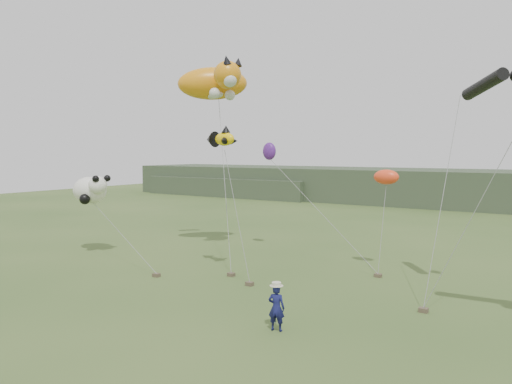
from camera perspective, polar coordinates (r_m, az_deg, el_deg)
ground at (r=19.05m, az=-2.92°, el=-14.05°), size 120.00×120.00×0.00m
headland at (r=60.97m, az=20.11°, el=0.42°), size 90.00×13.00×4.00m
festival_attendant at (r=17.43m, az=2.35°, el=-13.08°), size 0.65×0.50×1.60m
sandbag_anchors at (r=23.36m, az=2.96°, el=-10.29°), size 12.70×6.14×0.17m
cat_kite at (r=30.35m, az=-4.62°, el=12.40°), size 5.62×4.37×2.39m
fish_kite at (r=24.33m, az=-4.19°, el=6.10°), size 2.04×1.37×1.04m
panda_kite at (r=31.13m, az=-18.36°, el=0.24°), size 2.82×1.82×1.75m
misc_kites at (r=27.75m, az=8.55°, el=3.10°), size 8.84×1.97×2.21m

